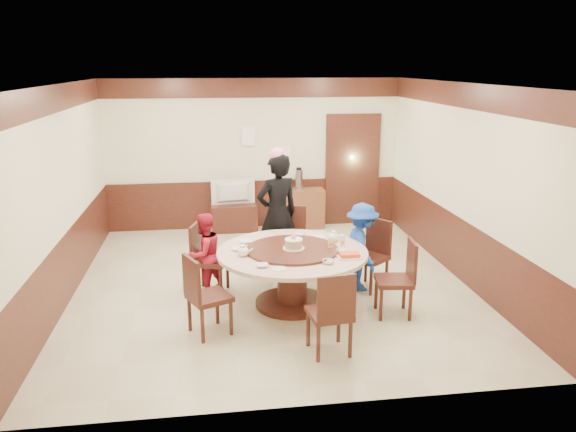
{
  "coord_description": "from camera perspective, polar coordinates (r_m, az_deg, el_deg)",
  "views": [
    {
      "loc": [
        -0.81,
        -7.48,
        3.07
      ],
      "look_at": [
        0.18,
        -0.36,
        1.1
      ],
      "focal_mm": 35.0,
      "sensor_mm": 36.0,
      "label": 1
    }
  ],
  "objects": [
    {
      "name": "notice_right",
      "position": [
        10.64,
        -0.5,
        6.57
      ],
      "size": [
        0.3,
        0.0,
        0.22
      ],
      "primitive_type": "cube",
      "color": "white",
      "rests_on": "room"
    },
    {
      "name": "chair_4",
      "position": [
        6.21,
        4.26,
        -11.17
      ],
      "size": [
        0.49,
        0.5,
        0.97
      ],
      "rotation": [
        0.0,
        0.0,
        6.41
      ],
      "color": "#3D1A13",
      "rests_on": "ground"
    },
    {
      "name": "chair_5",
      "position": [
        7.19,
        10.82,
        -7.58
      ],
      "size": [
        0.5,
        0.49,
        0.97
      ],
      "rotation": [
        0.0,
        0.0,
        7.73
      ],
      "color": "#3D1A13",
      "rests_on": "ground"
    },
    {
      "name": "television",
      "position": [
        10.5,
        -5.53,
        2.4
      ],
      "size": [
        0.83,
        0.2,
        0.47
      ],
      "primitive_type": "imported",
      "rotation": [
        0.0,
        0.0,
        3.26
      ],
      "color": "gray",
      "rests_on": "tv_stand"
    },
    {
      "name": "chair_0",
      "position": [
        7.96,
        8.29,
        -5.17
      ],
      "size": [
        0.62,
        0.62,
        0.97
      ],
      "rotation": [
        0.0,
        0.0,
        2.22
      ],
      "color": "#3D1A13",
      "rests_on": "ground"
    },
    {
      "name": "birthday_cake",
      "position": [
        7.14,
        0.57,
        -2.83
      ],
      "size": [
        0.28,
        0.28,
        0.19
      ],
      "color": "white",
      "rests_on": "banquet_table"
    },
    {
      "name": "tv_stand",
      "position": [
        10.62,
        -5.47,
        -0.15
      ],
      "size": [
        0.85,
        0.45,
        0.5
      ],
      "primitive_type": "cube",
      "color": "#3D1A13",
      "rests_on": "ground"
    },
    {
      "name": "bottle_1",
      "position": [
        7.31,
        5.57,
        -2.59
      ],
      "size": [
        0.06,
        0.06,
        0.16
      ],
      "primitive_type": "cylinder",
      "color": "silver",
      "rests_on": "banquet_table"
    },
    {
      "name": "chair_2",
      "position": [
        7.81,
        -7.96,
        -5.56
      ],
      "size": [
        0.55,
        0.55,
        0.97
      ],
      "rotation": [
        0.0,
        0.0,
        4.42
      ],
      "color": "#3D1A13",
      "rests_on": "ground"
    },
    {
      "name": "thermos",
      "position": [
        10.6,
        1.11,
        3.73
      ],
      "size": [
        0.15,
        0.15,
        0.38
      ],
      "primitive_type": "cylinder",
      "color": "silver",
      "rests_on": "side_cabinet"
    },
    {
      "name": "person_red",
      "position": [
        7.68,
        -8.51,
        -3.85
      ],
      "size": [
        0.7,
        0.69,
        1.14
      ],
      "primitive_type": "imported",
      "rotation": [
        0.0,
        0.0,
        3.85
      ],
      "color": "#AB162B",
      "rests_on": "ground"
    },
    {
      "name": "bowl_1",
      "position": [
        6.74,
        4.1,
        -4.65
      ],
      "size": [
        0.15,
        0.15,
        0.05
      ],
      "primitive_type": "imported",
      "color": "white",
      "rests_on": "banquet_table"
    },
    {
      "name": "bowl_0",
      "position": [
        7.48,
        -4.36,
        -2.64
      ],
      "size": [
        0.15,
        0.15,
        0.04
      ],
      "primitive_type": "imported",
      "color": "white",
      "rests_on": "banquet_table"
    },
    {
      "name": "notice_left",
      "position": [
        10.54,
        -4.04,
        8.09
      ],
      "size": [
        0.25,
        0.0,
        0.35
      ],
      "primitive_type": "cube",
      "color": "white",
      "rests_on": "room"
    },
    {
      "name": "room",
      "position": [
        7.8,
        -1.63,
        0.52
      ],
      "size": [
        6.0,
        6.04,
        2.84
      ],
      "color": "beige",
      "rests_on": "ground"
    },
    {
      "name": "shrimp_platter",
      "position": [
        6.95,
        6.26,
        -4.03
      ],
      "size": [
        0.3,
        0.2,
        0.06
      ],
      "color": "white",
      "rests_on": "banquet_table"
    },
    {
      "name": "bottle_0",
      "position": [
        7.22,
        4.32,
        -2.8
      ],
      "size": [
        0.06,
        0.06,
        0.16
      ],
      "primitive_type": "cylinder",
      "color": "silver",
      "rests_on": "banquet_table"
    },
    {
      "name": "chair_1",
      "position": [
        8.53,
        0.35,
        -3.59
      ],
      "size": [
        0.53,
        0.53,
        0.97
      ],
      "rotation": [
        0.0,
        0.0,
        2.92
      ],
      "color": "#3D1A13",
      "rests_on": "ground"
    },
    {
      "name": "bowl_3",
      "position": [
        7.13,
        5.51,
        -3.55
      ],
      "size": [
        0.15,
        0.15,
        0.05
      ],
      "primitive_type": "imported",
      "color": "white",
      "rests_on": "banquet_table"
    },
    {
      "name": "person_blue",
      "position": [
        7.81,
        7.51,
        -3.14
      ],
      "size": [
        0.49,
        0.82,
        1.23
      ],
      "primitive_type": "imported",
      "rotation": [
        0.0,
        0.0,
        1.62
      ],
      "color": "#18409F",
      "rests_on": "ground"
    },
    {
      "name": "saucer_near",
      "position": [
        6.54,
        -0.9,
        -5.4
      ],
      "size": [
        0.18,
        0.18,
        0.01
      ],
      "primitive_type": "cylinder",
      "color": "white",
      "rests_on": "banquet_table"
    },
    {
      "name": "person_standing",
      "position": [
        8.28,
        -1.09,
        0.16
      ],
      "size": [
        0.77,
        0.64,
        1.81
      ],
      "primitive_type": "imported",
      "rotation": [
        0.0,
        0.0,
        3.51
      ],
      "color": "black",
      "rests_on": "ground"
    },
    {
      "name": "teapot_right",
      "position": [
        7.55,
        4.66,
        -2.16
      ],
      "size": [
        0.17,
        0.15,
        0.13
      ],
      "primitive_type": "ellipsoid",
      "color": "white",
      "rests_on": "banquet_table"
    },
    {
      "name": "bowl_5",
      "position": [
        7.75,
        1.18,
        -1.92
      ],
      "size": [
        0.15,
        0.15,
        0.05
      ],
      "primitive_type": "imported",
      "color": "white",
      "rests_on": "banquet_table"
    },
    {
      "name": "saucer_far",
      "position": [
        7.72,
        3.21,
        -2.15
      ],
      "size": [
        0.18,
        0.18,
        0.01
      ],
      "primitive_type": "cylinder",
      "color": "white",
      "rests_on": "banquet_table"
    },
    {
      "name": "chair_3",
      "position": [
        6.66,
        -8.13,
        -9.36
      ],
      "size": [
        0.59,
        0.59,
        0.97
      ],
      "rotation": [
        0.0,
        0.0,
        5.15
      ],
      "color": "#3D1A13",
      "rests_on": "ground"
    },
    {
      "name": "banquet_table",
      "position": [
        7.25,
        0.44,
        -5.15
      ],
      "size": [
        1.93,
        1.93,
        0.78
      ],
      "color": "#3D1A13",
      "rests_on": "ground"
    },
    {
      "name": "side_cabinet",
      "position": [
        10.74,
        1.5,
        0.79
      ],
      "size": [
        0.8,
        0.4,
        0.75
      ],
      "primitive_type": "cube",
      "color": "brown",
      "rests_on": "ground"
    },
    {
      "name": "bowl_4",
      "position": [
        7.21,
        -5.18,
        -3.37
      ],
      "size": [
        0.14,
        0.14,
        0.03
      ],
      "primitive_type": "imported",
      "color": "white",
      "rests_on": "banquet_table"
    },
    {
      "name": "teapot_left",
      "position": [
        6.98,
        -4.6,
        -3.62
      ],
      "size": [
        0.17,
        0.15,
        0.13
      ],
      "primitive_type": "ellipsoid",
      "color": "white",
      "rests_on": "banquet_table"
    },
    {
      "name": "bowl_2",
      "position": [
        6.62,
        -2.65,
        -5.04
      ],
      "size": [
        0.15,
        0.15,
        0.04
      ],
      "primitive_type": "imported",
      "color": "white",
      "rests_on": "banquet_table"
    }
  ]
}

